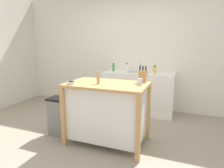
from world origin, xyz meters
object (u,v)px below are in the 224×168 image
(kitchen_island, at_px, (107,110))
(sink_faucet, at_px, (141,66))
(pepper_grinder, at_px, (98,78))
(bottle_hand_soap, at_px, (114,67))
(knife_block, at_px, (143,76))
(trash_bin, at_px, (61,116))
(bowl_stoneware_deep, at_px, (71,83))
(drinking_cup, at_px, (140,82))
(bottle_spray_cleaner, at_px, (127,67))
(bottle_dish_soap, at_px, (155,70))

(kitchen_island, bearing_deg, sink_faucet, 86.03)
(pepper_grinder, height_order, bottle_hand_soap, pepper_grinder)
(knife_block, xyz_separation_m, trash_bin, (-1.29, -0.28, -0.70))
(knife_block, bearing_deg, bottle_hand_soap, 126.66)
(bowl_stoneware_deep, bearing_deg, knife_block, 28.78)
(pepper_grinder, xyz_separation_m, sink_faucet, (0.21, 1.74, -0.02))
(bowl_stoneware_deep, bearing_deg, kitchen_island, 29.03)
(trash_bin, height_order, bottle_hand_soap, bottle_hand_soap)
(knife_block, relative_size, trash_bin, 0.40)
(bowl_stoneware_deep, relative_size, trash_bin, 0.18)
(drinking_cup, height_order, trash_bin, drinking_cup)
(drinking_cup, relative_size, sink_faucet, 0.42)
(knife_block, xyz_separation_m, bottle_spray_cleaner, (-0.64, 1.30, -0.04))
(knife_block, bearing_deg, trash_bin, -167.75)
(knife_block, relative_size, sink_faucet, 1.13)
(drinking_cup, xyz_separation_m, bottle_dish_soap, (-0.02, 1.37, -0.01))
(drinking_cup, distance_m, bottle_spray_cleaner, 1.64)
(kitchen_island, height_order, drinking_cup, drinking_cup)
(bowl_stoneware_deep, bearing_deg, pepper_grinder, 24.78)
(kitchen_island, xyz_separation_m, knife_block, (0.46, 0.25, 0.50))
(bottle_hand_soap, bearing_deg, drinking_cup, -57.05)
(kitchen_island, relative_size, bowl_stoneware_deep, 10.08)
(bottle_hand_soap, bearing_deg, trash_bin, -103.08)
(trash_bin, xyz_separation_m, sink_faucet, (0.94, 1.68, 0.68))
(drinking_cup, relative_size, trash_bin, 0.15)
(bottle_spray_cleaner, xyz_separation_m, bottle_dish_soap, (0.63, -0.13, -0.01))
(sink_faucet, bearing_deg, knife_block, -76.01)
(kitchen_island, relative_size, drinking_cup, 12.63)
(knife_block, xyz_separation_m, bottle_hand_soap, (-0.93, 1.25, -0.05))
(trash_bin, bearing_deg, pepper_grinder, -4.68)
(sink_faucet, bearing_deg, trash_bin, -119.19)
(kitchen_island, height_order, bottle_hand_soap, bottle_hand_soap)
(pepper_grinder, xyz_separation_m, bottle_dish_soap, (0.55, 1.51, -0.05))
(bottle_hand_soap, xyz_separation_m, bottle_dish_soap, (0.92, -0.08, -0.00))
(knife_block, xyz_separation_m, drinking_cup, (0.01, -0.20, -0.04))
(bottle_hand_soap, distance_m, bottle_spray_cleaner, 0.30)
(trash_bin, bearing_deg, bottle_hand_soap, 76.92)
(sink_faucet, bearing_deg, pepper_grinder, -96.98)
(knife_block, height_order, bowl_stoneware_deep, knife_block)
(bottle_dish_soap, bearing_deg, bowl_stoneware_deep, -118.28)
(pepper_grinder, relative_size, bottle_spray_cleaner, 0.98)
(bottle_dish_soap, bearing_deg, pepper_grinder, -110.15)
(pepper_grinder, relative_size, bottle_dish_soap, 1.08)
(kitchen_island, relative_size, pepper_grinder, 6.38)
(drinking_cup, bearing_deg, pepper_grinder, -166.28)
(pepper_grinder, relative_size, bottle_hand_soap, 1.05)
(pepper_grinder, bearing_deg, bowl_stoneware_deep, -155.22)
(drinking_cup, distance_m, pepper_grinder, 0.59)
(bowl_stoneware_deep, relative_size, sink_faucet, 0.53)
(sink_faucet, distance_m, bottle_dish_soap, 0.41)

